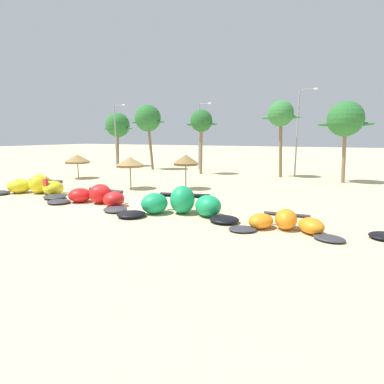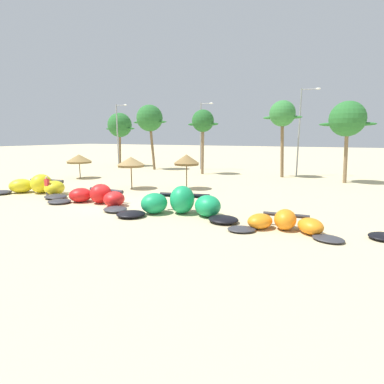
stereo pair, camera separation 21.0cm
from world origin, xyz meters
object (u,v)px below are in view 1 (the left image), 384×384
object	(u,v)px
kite_left	(96,197)
palm_left_of_gap	(201,122)
person_near_kites	(46,187)
lamppost_west_center	(200,133)
kite_left_of_center	(181,204)
lamppost_east_center	(299,128)
beach_umbrella_near_van	(77,159)
lamppost_west	(116,133)
kite_far_left	(36,187)
palm_center_left	(281,115)
kite_center	(285,223)
palm_center_right	(345,120)
beach_umbrella_near_palms	(186,160)
palm_leftmost	(118,125)
palm_left	(148,119)
beach_umbrella_middle	(130,162)

from	to	relation	value
kite_left	palm_left_of_gap	bearing A→B (deg)	91.46
person_near_kites	lamppost_west_center	distance (m)	24.38
kite_left_of_center	lamppost_east_center	world-z (taller)	lamppost_east_center
kite_left_of_center	beach_umbrella_near_van	world-z (taller)	beach_umbrella_near_van
person_near_kites	lamppost_west	size ratio (longest dim) A/B	0.17
lamppost_west_center	lamppost_east_center	bearing A→B (deg)	-5.56
kite_left	lamppost_east_center	distance (m)	25.77
beach_umbrella_near_van	lamppost_west	distance (m)	11.54
kite_left	person_near_kites	bearing A→B (deg)	175.96
kite_far_left	palm_center_left	size ratio (longest dim) A/B	0.90
kite_left_of_center	kite_center	distance (m)	6.31
kite_left	palm_center_right	distance (m)	25.13
beach_umbrella_near_palms	palm_center_left	bearing A→B (deg)	63.75
palm_leftmost	palm_left_of_gap	bearing A→B (deg)	-13.52
kite_left_of_center	palm_left	bearing A→B (deg)	127.58
kite_left	palm_center_right	world-z (taller)	palm_center_right
palm_center_left	lamppost_east_center	world-z (taller)	lamppost_east_center
kite_far_left	palm_center_right	world-z (taller)	palm_center_right
palm_left	kite_far_left	bearing A→B (deg)	-83.49
lamppost_east_center	palm_left_of_gap	bearing A→B (deg)	-162.13
palm_left	lamppost_east_center	bearing A→B (deg)	4.89
kite_left_of_center	palm_left	size ratio (longest dim) A/B	0.82
kite_left_of_center	beach_umbrella_near_van	bearing A→B (deg)	152.27
beach_umbrella_near_van	palm_left_of_gap	distance (m)	15.31
beach_umbrella_middle	palm_center_right	distance (m)	21.71
kite_left_of_center	beach_umbrella_middle	bearing A→B (deg)	143.12
kite_left_of_center	palm_center_right	bearing A→B (deg)	65.18
lamppost_east_center	palm_center_right	bearing A→B (deg)	-39.42
kite_center	palm_leftmost	distance (m)	38.46
person_near_kites	palm_center_left	size ratio (longest dim) A/B	0.19
lamppost_west	lamppost_east_center	bearing A→B (deg)	6.07
kite_left_of_center	beach_umbrella_near_palms	xyz separation A→B (m)	(-3.92, 8.47, 1.99)
kite_far_left	palm_left_of_gap	bearing A→B (deg)	69.88
kite_far_left	palm_leftmost	world-z (taller)	palm_leftmost
palm_leftmost	lamppost_west_center	distance (m)	13.82
beach_umbrella_middle	lamppost_west	distance (m)	19.06
beach_umbrella_middle	person_near_kites	bearing A→B (deg)	-122.34
kite_left_of_center	beach_umbrella_middle	size ratio (longest dim) A/B	2.55
kite_far_left	lamppost_west	world-z (taller)	lamppost_west
lamppost_west_center	palm_left	bearing A→B (deg)	-155.64
palm_left	palm_center_left	xyz separation A→B (m)	(18.42, -0.56, -0.04)
kite_left_of_center	lamppost_west_center	size ratio (longest dim) A/B	0.80
beach_umbrella_middle	lamppost_west	size ratio (longest dim) A/B	0.31
kite_left_of_center	palm_leftmost	xyz separation A→B (m)	(-23.33, 23.24, 5.75)
palm_center_right	kite_left_of_center	bearing A→B (deg)	-114.82
kite_far_left	palm_center_left	world-z (taller)	palm_center_left
kite_center	person_near_kites	world-z (taller)	person_near_kites
palm_center_right	lamppost_west	size ratio (longest dim) A/B	0.88
kite_center	palm_center_right	xyz separation A→B (m)	(2.48, 19.49, 5.98)
lamppost_west	lamppost_east_center	xyz separation A→B (m)	(25.15, 2.67, 0.50)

